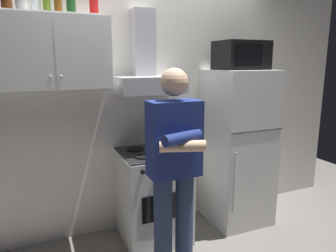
{
  "coord_description": "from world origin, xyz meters",
  "views": [
    {
      "loc": [
        -1.0,
        -2.35,
        1.68
      ],
      "look_at": [
        0.0,
        0.0,
        1.15
      ],
      "focal_mm": 33.23,
      "sensor_mm": 36.0,
      "label": 1
    }
  ],
  "objects_px": {
    "refrigerator": "(238,147)",
    "microwave": "(241,55)",
    "range_hood": "(147,71)",
    "stove_oven": "(153,195)",
    "person_standing": "(174,169)",
    "upper_cabinet": "(53,53)"
  },
  "relations": [
    {
      "from": "person_standing",
      "to": "stove_oven",
      "type": "bearing_deg",
      "value": 85.28
    },
    {
      "from": "microwave",
      "to": "person_standing",
      "type": "relative_size",
      "value": 0.29
    },
    {
      "from": "microwave",
      "to": "person_standing",
      "type": "distance_m",
      "value": 1.45
    },
    {
      "from": "upper_cabinet",
      "to": "person_standing",
      "type": "relative_size",
      "value": 0.55
    },
    {
      "from": "stove_oven",
      "to": "person_standing",
      "type": "height_order",
      "value": "person_standing"
    },
    {
      "from": "range_hood",
      "to": "microwave",
      "type": "distance_m",
      "value": 0.97
    },
    {
      "from": "upper_cabinet",
      "to": "range_hood",
      "type": "bearing_deg",
      "value": 0.09
    },
    {
      "from": "microwave",
      "to": "person_standing",
      "type": "xyz_separation_m",
      "value": [
        -1.0,
        -0.62,
        -0.84
      ]
    },
    {
      "from": "refrigerator",
      "to": "person_standing",
      "type": "height_order",
      "value": "person_standing"
    },
    {
      "from": "refrigerator",
      "to": "microwave",
      "type": "distance_m",
      "value": 0.94
    },
    {
      "from": "stove_oven",
      "to": "person_standing",
      "type": "relative_size",
      "value": 0.53
    },
    {
      "from": "range_hood",
      "to": "microwave",
      "type": "height_order",
      "value": "range_hood"
    },
    {
      "from": "refrigerator",
      "to": "person_standing",
      "type": "relative_size",
      "value": 0.98
    },
    {
      "from": "range_hood",
      "to": "stove_oven",
      "type": "bearing_deg",
      "value": -90.0
    },
    {
      "from": "upper_cabinet",
      "to": "microwave",
      "type": "bearing_deg",
      "value": -3.48
    },
    {
      "from": "refrigerator",
      "to": "person_standing",
      "type": "distance_m",
      "value": 1.17
    },
    {
      "from": "range_hood",
      "to": "person_standing",
      "type": "xyz_separation_m",
      "value": [
        -0.05,
        -0.73,
        -0.7
      ]
    },
    {
      "from": "upper_cabinet",
      "to": "microwave",
      "type": "height_order",
      "value": "upper_cabinet"
    },
    {
      "from": "stove_oven",
      "to": "person_standing",
      "type": "bearing_deg",
      "value": -94.72
    },
    {
      "from": "stove_oven",
      "to": "microwave",
      "type": "distance_m",
      "value": 1.62
    },
    {
      "from": "upper_cabinet",
      "to": "person_standing",
      "type": "distance_m",
      "value": 1.35
    },
    {
      "from": "microwave",
      "to": "refrigerator",
      "type": "bearing_deg",
      "value": -89.1
    }
  ]
}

